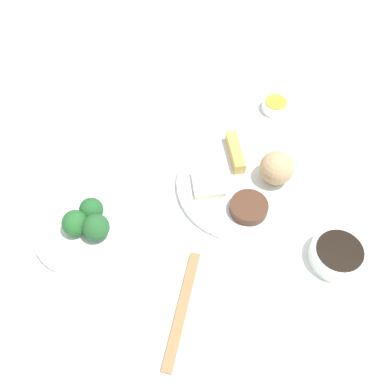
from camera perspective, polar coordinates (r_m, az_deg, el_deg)
name	(u,v)px	position (r m, az deg, el deg)	size (l,w,h in m)	color
tabletop	(224,201)	(0.97, 4.32, -1.23)	(2.20, 2.20, 0.02)	white
main_plate	(241,184)	(0.98, 6.52, 1.07)	(0.29, 0.29, 0.02)	white
rice_scoop	(277,168)	(0.96, 11.23, 3.16)	(0.08, 0.08, 0.08)	tan
spring_roll	(235,152)	(1.00, 5.78, 5.32)	(0.11, 0.02, 0.03)	gold
crab_rangoon_wonton	(208,184)	(0.95, 2.14, 1.09)	(0.07, 0.07, 0.01)	beige
stir_fry_heap	(249,207)	(0.92, 7.57, -2.05)	(0.08, 0.08, 0.02)	#50301F
broccoli_plate	(81,232)	(0.93, -14.52, -5.17)	(0.20, 0.20, 0.01)	white
broccoli_floret_0	(75,223)	(0.91, -15.31, -3.99)	(0.05, 0.05, 0.05)	#26662B
broccoli_floret_1	(96,227)	(0.89, -12.67, -4.60)	(0.06, 0.06, 0.06)	#265E2C
broccoli_floret_3	(91,210)	(0.92, -13.26, -2.28)	(0.05, 0.05, 0.05)	#225F29
soy_sauce_bowl	(338,255)	(0.92, 18.81, -7.92)	(0.11, 0.11, 0.03)	white
soy_sauce_bowl_liquid	(340,250)	(0.90, 19.14, -7.36)	(0.09, 0.09, 0.00)	black
sauce_ramekin_hot_mustard	(275,106)	(1.15, 11.01, 11.17)	(0.07, 0.07, 0.03)	white
sauce_ramekin_hot_mustard_liquid	(276,102)	(1.14, 11.13, 11.69)	(0.06, 0.06, 0.00)	gold
chopsticks_pair	(182,309)	(0.84, -1.33, -15.27)	(0.24, 0.02, 0.01)	#A47546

